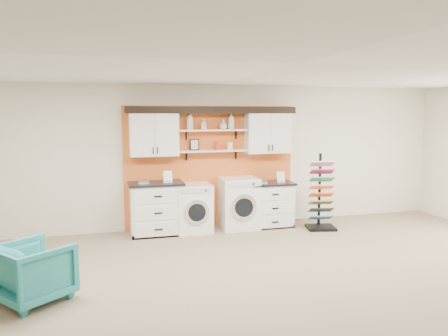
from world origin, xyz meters
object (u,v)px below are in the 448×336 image
object	(u,v)px
armchair	(33,272)
washer	(193,208)
sample_rack	(321,204)
dryer	(239,203)
base_cabinet_right	(269,204)
base_cabinet_left	(156,208)

from	to	relation	value
armchair	washer	bearing A→B (deg)	-82.68
sample_rack	armchair	world-z (taller)	sample_rack
dryer	sample_rack	distance (m)	1.61
armchair	base_cabinet_right	bearing A→B (deg)	-96.16
base_cabinet_left	base_cabinet_right	world-z (taller)	base_cabinet_left
base_cabinet_right	sample_rack	xyz separation A→B (m)	(0.89, -0.47, 0.04)
dryer	sample_rack	world-z (taller)	sample_rack
base_cabinet_right	washer	xyz separation A→B (m)	(-1.56, -0.00, 0.02)
base_cabinet_left	base_cabinet_right	xyz separation A→B (m)	(2.26, 0.00, -0.05)
dryer	armchair	world-z (taller)	dryer
base_cabinet_left	sample_rack	xyz separation A→B (m)	(3.15, -0.47, -0.00)
base_cabinet_right	armchair	xyz separation A→B (m)	(-4.04, -2.53, -0.09)
washer	base_cabinet_left	bearing A→B (deg)	179.73
washer	sample_rack	bearing A→B (deg)	-10.81
base_cabinet_left	washer	distance (m)	0.70
base_cabinet_right	dryer	world-z (taller)	dryer
sample_rack	armchair	distance (m)	5.34
dryer	armchair	xyz separation A→B (m)	(-3.39, -2.53, -0.14)
washer	sample_rack	size ratio (longest dim) A/B	0.62
armchair	sample_rack	bearing A→B (deg)	-105.56
base_cabinet_left	sample_rack	world-z (taller)	sample_rack
base_cabinet_left	armchair	distance (m)	3.10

